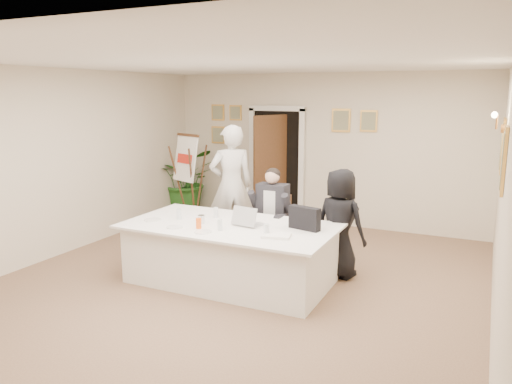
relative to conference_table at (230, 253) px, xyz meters
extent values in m
plane|color=brown|center=(0.10, -0.08, -0.39)|extent=(7.00, 7.00, 0.00)
cube|color=white|center=(0.10, -0.08, 2.41)|extent=(6.00, 7.00, 0.02)
cube|color=beige|center=(0.10, 3.42, 1.01)|extent=(6.00, 0.10, 2.80)
cube|color=beige|center=(-2.90, -0.08, 1.01)|extent=(0.10, 7.00, 2.80)
cube|color=beige|center=(3.10, -0.08, 1.01)|extent=(0.10, 7.00, 2.80)
cube|color=black|center=(-0.80, 3.39, 0.66)|extent=(0.92, 0.06, 2.10)
cube|color=white|center=(-1.32, 3.36, 0.66)|extent=(0.10, 0.06, 2.20)
cube|color=white|center=(-0.28, 3.36, 0.66)|extent=(0.10, 0.06, 2.20)
cube|color=#3F2A14|center=(-0.75, 2.97, 0.64)|extent=(0.33, 0.81, 2.02)
cube|color=white|center=(0.00, 0.00, -0.02)|extent=(2.53, 1.26, 0.75)
cube|color=white|center=(0.00, 0.00, 0.37)|extent=(2.71, 1.44, 0.03)
cube|color=white|center=(-2.01, 2.09, 0.87)|extent=(0.61, 0.37, 0.82)
imported|color=silver|center=(-0.80, 1.52, 0.58)|extent=(0.84, 0.81, 1.95)
imported|color=black|center=(1.21, 0.82, 0.34)|extent=(0.82, 0.64, 1.47)
imported|color=#256020|center=(-2.70, 3.12, 0.28)|extent=(1.57, 1.52, 1.34)
cube|color=black|center=(0.94, 0.19, 0.52)|extent=(0.42, 0.20, 0.29)
cube|color=white|center=(0.76, -0.27, 0.40)|extent=(0.37, 0.30, 0.03)
cylinder|color=white|center=(-1.03, -0.25, 0.39)|extent=(0.26, 0.26, 0.01)
cylinder|color=white|center=(-0.56, -0.43, 0.39)|extent=(0.24, 0.24, 0.01)
cylinder|color=white|center=(-0.12, -0.47, 0.39)|extent=(0.25, 0.25, 0.01)
cylinder|color=silver|center=(-0.75, -0.05, 0.45)|extent=(0.08, 0.08, 0.14)
cylinder|color=silver|center=(0.02, -0.30, 0.45)|extent=(0.07, 0.07, 0.14)
cylinder|color=silver|center=(0.63, -0.26, 0.45)|extent=(0.07, 0.07, 0.14)
cylinder|color=silver|center=(-0.35, 0.24, 0.45)|extent=(0.07, 0.07, 0.14)
cylinder|color=#FF5F15|center=(-0.26, -0.34, 0.45)|extent=(0.08, 0.08, 0.13)
cylinder|color=silver|center=(-0.36, -0.11, 0.44)|extent=(0.10, 0.10, 0.11)
camera|label=1|loc=(2.96, -5.45, 2.04)|focal=35.00mm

